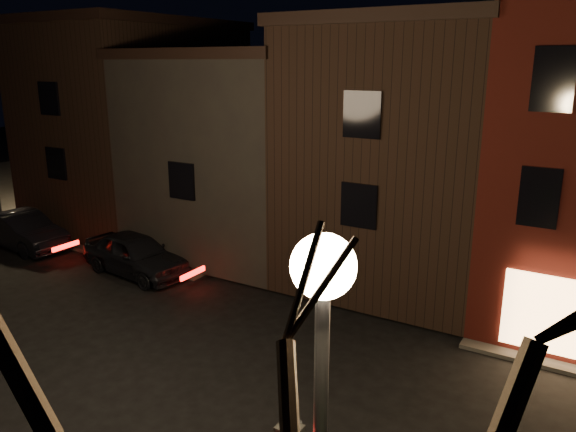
% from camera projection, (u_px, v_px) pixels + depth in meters
% --- Properties ---
extents(ground, '(120.00, 120.00, 0.00)m').
position_uv_depth(ground, '(216.00, 380.00, 14.67)').
color(ground, black).
rests_on(ground, ground).
extents(sidewalk_far_left, '(30.00, 30.00, 0.12)m').
position_uv_depth(sidewalk_far_left, '(170.00, 174.00, 41.13)').
color(sidewalk_far_left, '#2D2B28').
rests_on(sidewalk_far_left, ground).
extents(row_building_a, '(7.30, 10.30, 9.40)m').
position_uv_depth(row_building_a, '(415.00, 149.00, 21.30)').
color(row_building_a, black).
rests_on(row_building_a, ground).
extents(row_building_b, '(7.80, 10.30, 8.40)m').
position_uv_depth(row_building_b, '(257.00, 148.00, 25.05)').
color(row_building_b, black).
rests_on(row_building_b, ground).
extents(row_building_c, '(7.30, 10.30, 9.90)m').
position_uv_depth(row_building_c, '(139.00, 122.00, 28.46)').
color(row_building_c, black).
rests_on(row_building_c, ground).
extents(street_lamp_near, '(0.60, 0.60, 6.48)m').
position_uv_depth(street_lamp_near, '(321.00, 378.00, 5.26)').
color(street_lamp_near, black).
rests_on(street_lamp_near, sidewalk_near_right).
extents(parked_car_a, '(5.01, 2.48, 1.64)m').
position_uv_depth(parked_car_a, '(136.00, 254.00, 21.78)').
color(parked_car_a, black).
rests_on(parked_car_a, ground).
extents(parked_car_b, '(5.08, 2.14, 1.63)m').
position_uv_depth(parked_car_b, '(23.00, 231.00, 24.80)').
color(parked_car_b, black).
rests_on(parked_car_b, ground).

